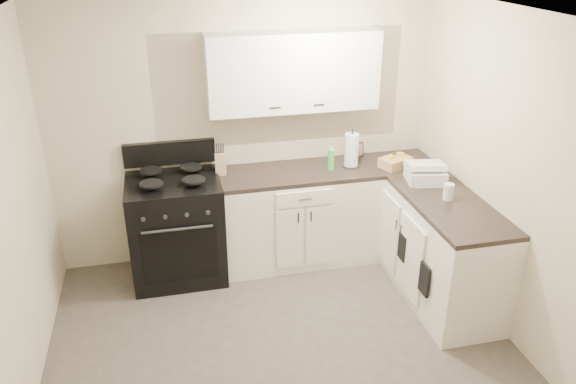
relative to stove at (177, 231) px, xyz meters
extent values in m
plane|color=#473F38|center=(0.72, -1.48, -0.46)|extent=(3.60, 3.60, 0.00)
plane|color=white|center=(0.72, -1.48, 2.04)|extent=(3.60, 3.60, 0.00)
plane|color=beige|center=(0.72, 0.32, 0.79)|extent=(3.60, 0.00, 3.60)
plane|color=beige|center=(2.52, -1.48, 0.79)|extent=(0.00, 3.60, 3.60)
cube|color=white|center=(1.14, 0.02, -0.01)|extent=(1.55, 0.60, 0.90)
cube|color=white|center=(2.22, -0.63, -0.01)|extent=(0.60, 1.90, 0.90)
cube|color=black|center=(1.14, 0.02, 0.46)|extent=(1.55, 0.60, 0.04)
cube|color=black|center=(2.22, -0.63, 0.46)|extent=(0.60, 1.90, 0.04)
cube|color=white|center=(1.14, 0.18, 1.38)|extent=(1.55, 0.30, 0.70)
cube|color=black|center=(0.00, 0.00, 0.00)|extent=(0.83, 0.71, 1.01)
cube|color=tan|center=(0.45, 0.12, 0.58)|extent=(0.11, 0.10, 0.21)
cylinder|color=white|center=(1.68, 0.03, 0.64)|extent=(0.14, 0.14, 0.32)
cylinder|color=green|center=(1.47, -0.01, 0.58)|extent=(0.07, 0.07, 0.20)
cube|color=black|center=(1.84, 0.26, 0.55)|extent=(0.11, 0.08, 0.14)
cube|color=tan|center=(2.08, -0.09, 0.53)|extent=(0.33, 0.28, 0.09)
cube|color=white|center=(2.21, -0.46, 0.54)|extent=(0.38, 0.36, 0.12)
cylinder|color=silver|center=(2.22, -0.86, 0.55)|extent=(0.10, 0.10, 0.14)
cube|color=black|center=(1.90, -1.22, -0.03)|extent=(0.02, 0.15, 0.27)
cube|color=black|center=(1.90, -0.78, 0.02)|extent=(0.02, 0.14, 0.24)
camera|label=1|loc=(-0.03, -4.67, 2.52)|focal=35.00mm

